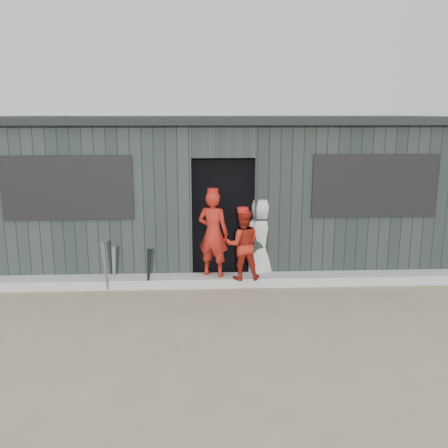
{
  "coord_description": "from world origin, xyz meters",
  "views": [
    {
      "loc": [
        -0.35,
        -5.72,
        2.69
      ],
      "look_at": [
        0.0,
        1.8,
        1.0
      ],
      "focal_mm": 40.0,
      "sensor_mm": 36.0,
      "label": 1
    }
  ],
  "objects_px": {
    "bat_right": "(149,269)",
    "dugout": "(220,189)",
    "bat_left": "(114,267)",
    "bat_mid": "(105,266)",
    "player_red_left": "(213,233)",
    "player_red_right": "(243,244)",
    "player_grey_back": "(261,238)"
  },
  "relations": [
    {
      "from": "bat_right",
      "to": "player_red_left",
      "type": "xyz_separation_m",
      "value": [
        1.0,
        0.25,
        0.49
      ]
    },
    {
      "from": "player_red_left",
      "to": "player_red_right",
      "type": "distance_m",
      "value": 0.51
    },
    {
      "from": "player_red_left",
      "to": "player_grey_back",
      "type": "relative_size",
      "value": 1.01
    },
    {
      "from": "bat_left",
      "to": "player_red_left",
      "type": "height_order",
      "value": "player_red_left"
    },
    {
      "from": "bat_left",
      "to": "player_grey_back",
      "type": "xyz_separation_m",
      "value": [
        2.34,
        0.38,
        0.33
      ]
    },
    {
      "from": "bat_left",
      "to": "dugout",
      "type": "xyz_separation_m",
      "value": [
        1.71,
        1.76,
        0.94
      ]
    },
    {
      "from": "bat_mid",
      "to": "dugout",
      "type": "xyz_separation_m",
      "value": [
        1.81,
        1.94,
        0.87
      ]
    },
    {
      "from": "bat_mid",
      "to": "player_red_right",
      "type": "xyz_separation_m",
      "value": [
        2.09,
        0.1,
        0.29
      ]
    },
    {
      "from": "bat_mid",
      "to": "bat_left",
      "type": "bearing_deg",
      "value": 59.52
    },
    {
      "from": "bat_mid",
      "to": "player_red_left",
      "type": "xyz_separation_m",
      "value": [
        1.64,
        0.29,
        0.42
      ]
    },
    {
      "from": "dugout",
      "to": "bat_right",
      "type": "bearing_deg",
      "value": -121.65
    },
    {
      "from": "bat_left",
      "to": "bat_right",
      "type": "xyz_separation_m",
      "value": [
        0.55,
        -0.13,
        -0.01
      ]
    },
    {
      "from": "bat_left",
      "to": "player_red_left",
      "type": "distance_m",
      "value": 1.62
    },
    {
      "from": "bat_mid",
      "to": "dugout",
      "type": "height_order",
      "value": "dugout"
    },
    {
      "from": "bat_right",
      "to": "player_red_left",
      "type": "distance_m",
      "value": 1.14
    },
    {
      "from": "player_red_left",
      "to": "player_grey_back",
      "type": "distance_m",
      "value": 0.85
    },
    {
      "from": "player_red_left",
      "to": "dugout",
      "type": "distance_m",
      "value": 1.71
    },
    {
      "from": "bat_left",
      "to": "player_red_left",
      "type": "xyz_separation_m",
      "value": [
        1.54,
        0.12,
        0.48
      ]
    },
    {
      "from": "bat_left",
      "to": "bat_mid",
      "type": "height_order",
      "value": "bat_mid"
    },
    {
      "from": "dugout",
      "to": "bat_mid",
      "type": "bearing_deg",
      "value": -133.13
    },
    {
      "from": "player_grey_back",
      "to": "bat_right",
      "type": "bearing_deg",
      "value": -4.66
    },
    {
      "from": "bat_left",
      "to": "player_red_right",
      "type": "bearing_deg",
      "value": -1.98
    },
    {
      "from": "bat_right",
      "to": "dugout",
      "type": "xyz_separation_m",
      "value": [
        1.16,
        1.89,
        0.95
      ]
    },
    {
      "from": "player_red_right",
      "to": "player_grey_back",
      "type": "bearing_deg",
      "value": -128.69
    },
    {
      "from": "player_red_right",
      "to": "dugout",
      "type": "distance_m",
      "value": 1.94
    },
    {
      "from": "bat_left",
      "to": "player_red_right",
      "type": "xyz_separation_m",
      "value": [
        1.99,
        -0.07,
        0.35
      ]
    },
    {
      "from": "bat_mid",
      "to": "bat_right",
      "type": "distance_m",
      "value": 0.65
    },
    {
      "from": "player_red_right",
      "to": "bat_mid",
      "type": "bearing_deg",
      "value": 1.33
    },
    {
      "from": "player_grey_back",
      "to": "bat_left",
      "type": "bearing_deg",
      "value": -11.22
    },
    {
      "from": "player_grey_back",
      "to": "player_red_right",
      "type": "bearing_deg",
      "value": 32.23
    },
    {
      "from": "player_red_right",
      "to": "player_grey_back",
      "type": "relative_size",
      "value": 0.81
    },
    {
      "from": "player_red_left",
      "to": "bat_left",
      "type": "bearing_deg",
      "value": 28.74
    }
  ]
}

